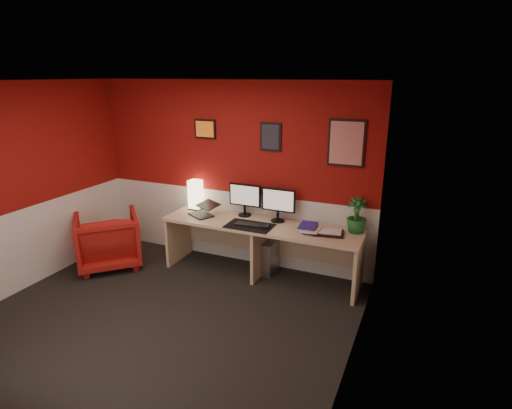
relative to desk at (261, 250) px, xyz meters
The scene contains 27 objects.
ground 1.56m from the desk, 112.40° to the right, with size 4.00×3.50×0.01m, color black.
ceiling 2.62m from the desk, 112.40° to the right, with size 4.00×3.50×0.01m, color white.
wall_back 1.11m from the desk, 149.22° to the left, with size 4.00×0.01×2.50m, color maroon.
wall_left 3.07m from the desk, 151.42° to the right, with size 0.01×3.50×2.50m, color maroon.
wall_right 2.19m from the desk, 44.68° to the right, with size 0.01×3.50×2.50m, color maroon.
wainscot_back 0.69m from the desk, 149.59° to the left, with size 4.00×0.01×1.00m, color silver.
wainscot_front 3.21m from the desk, 100.42° to the right, with size 4.00×0.01×1.00m, color silver.
wainscot_left 2.94m from the desk, 151.37° to the right, with size 0.01×3.50×1.00m, color silver.
wainscot_right 2.00m from the desk, 44.78° to the right, with size 0.01×3.50×1.00m, color silver.
desk is the anchor object (origin of this frame).
shoji_lamp 1.24m from the desk, 169.42° to the left, with size 0.16×0.16×0.40m, color #FFE5B2.
laptop 0.99m from the desk, behind, with size 0.33×0.23×0.22m, color black.
monitor_left 0.76m from the desk, 146.42° to the left, with size 0.45×0.06×0.58m, color black.
monitor_right 0.70m from the desk, 46.67° to the left, with size 0.45×0.06×0.58m, color black.
desk_mat 0.40m from the desk, 126.19° to the right, with size 0.60×0.38×0.01m, color black.
keyboard 0.40m from the desk, 124.93° to the right, with size 0.42×0.14×0.02m, color black.
mouse 0.43m from the desk, 44.72° to the right, with size 0.06×0.10×0.03m, color black.
book_bottom 0.69m from the desk, ahead, with size 0.22×0.30×0.03m, color #301F91.
book_middle 0.69m from the desk, ahead, with size 0.23×0.31×0.02m, color silver.
book_top 0.67m from the desk, ahead, with size 0.21×0.28×0.03m, color #301F91.
zen_tray 0.96m from the desk, ahead, with size 0.35×0.25×0.03m, color black.
potted_plant 1.32m from the desk, ahead, with size 0.24×0.24×0.43m, color #19591E.
pc_tower 0.23m from the desk, 73.66° to the left, with size 0.20×0.45×0.45m, color #99999E.
armchair 2.13m from the desk, 165.23° to the right, with size 0.81×0.83×0.75m, color #A91C16.
art_left 1.80m from the desk, 161.07° to the left, with size 0.32×0.02×0.26m, color orange.
art_center 1.47m from the desk, 90.69° to the left, with size 0.28×0.02×0.36m, color black.
art_right 1.74m from the desk, 18.92° to the left, with size 0.44×0.02×0.56m, color red.
Camera 1 is at (2.50, -3.21, 2.57)m, focal length 29.12 mm.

